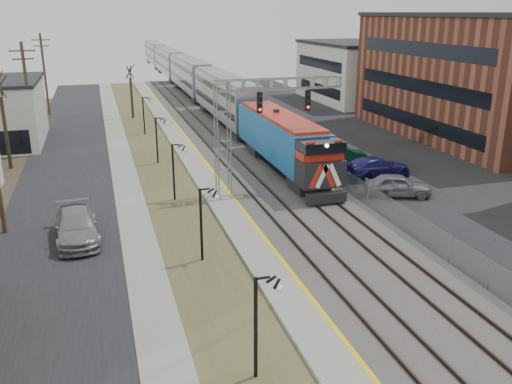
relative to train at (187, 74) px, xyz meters
name	(u,v)px	position (x,y,z in m)	size (l,w,h in m)	color
street_west	(65,181)	(-17.00, -44.60, -2.92)	(7.00, 120.00, 0.04)	black
sidewalk	(125,176)	(-12.50, -44.60, -2.90)	(2.00, 120.00, 0.08)	gray
grass_median	(162,173)	(-9.50, -44.60, -2.91)	(4.00, 120.00, 0.06)	#464927
platform	(199,169)	(-6.50, -44.60, -2.82)	(2.00, 120.00, 0.24)	gray
ballast_bed	(257,164)	(-1.50, -44.60, -2.84)	(8.00, 120.00, 0.20)	#595651
parking_lot	(383,155)	(10.50, -44.60, -2.92)	(16.00, 120.00, 0.04)	black
platform_edge	(209,166)	(-5.62, -44.60, -2.69)	(0.24, 120.00, 0.01)	gold
track_near	(234,164)	(-3.50, -44.60, -2.66)	(1.58, 120.00, 0.15)	#2D2119
track_far	(273,161)	(0.00, -44.60, -2.66)	(1.58, 120.00, 0.15)	#2D2119
train	(187,74)	(0.00, 0.00, 0.00)	(3.00, 108.65, 5.33)	#12569A
signal_gantry	(247,117)	(-4.28, -51.60, 2.65)	(9.00, 1.07, 8.15)	gray
lampposts	(200,224)	(-9.50, -61.31, -0.94)	(0.14, 62.14, 4.00)	black
fence	(303,153)	(2.70, -44.60, -2.14)	(0.04, 120.00, 1.60)	gray
bare_trees	(49,137)	(-18.16, -40.68, -0.24)	(12.30, 42.30, 5.95)	#382D23
car_lot_d	(376,168)	(6.52, -50.66, -2.12)	(2.30, 5.65, 1.64)	#191750
car_lot_e	(398,186)	(5.79, -55.15, -2.14)	(1.88, 4.68, 1.59)	slate
car_lot_f	(343,155)	(5.99, -45.70, -2.25)	(1.46, 4.18, 1.38)	#0B3821
car_street_b	(76,227)	(-15.86, -56.93, -2.11)	(2.32, 5.70, 1.65)	gray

